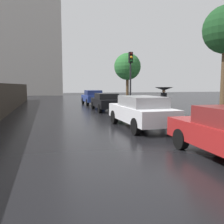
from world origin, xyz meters
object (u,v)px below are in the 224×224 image
Objects in this scene: pedestrian_with_umbrella_near at (164,92)px; street_tree_near at (127,67)px; car_white_mid_road at (141,111)px; car_blue_near_kerb at (93,97)px; traffic_light at (131,70)px; car_black_behind_camera at (106,102)px.

pedestrian_with_umbrella_near is 10.78m from street_tree_near.
car_white_mid_road is 0.85× the size of street_tree_near.
car_blue_near_kerb is 10.69m from pedestrian_with_umbrella_near.
car_black_behind_camera is at bearing 132.29° from traffic_light.
traffic_light is at bearing 73.80° from car_white_mid_road.
traffic_light is (1.72, 6.23, 2.25)m from car_white_mid_road.
street_tree_near reaches higher than pedestrian_with_umbrella_near.
car_blue_near_kerb is at bearing 87.57° from car_white_mid_road.
car_black_behind_camera is 2.56× the size of pedestrian_with_umbrella_near.
street_tree_near reaches higher than car_blue_near_kerb.
pedestrian_with_umbrella_near reaches higher than car_black_behind_camera.
pedestrian_with_umbrella_near is 0.32× the size of street_tree_near.
car_white_mid_road is 14.94m from street_tree_near.
car_blue_near_kerb is at bearing 99.75° from traffic_light.
pedestrian_with_umbrella_near is at bearing 49.27° from car_white_mid_road.
pedestrian_with_umbrella_near is (2.98, 3.55, 0.73)m from car_white_mid_road.
car_blue_near_kerb is at bearing 89.77° from car_black_behind_camera.
traffic_light reaches higher than car_white_mid_road.
pedestrian_with_umbrella_near is (2.58, -10.35, 0.76)m from car_blue_near_kerb.
pedestrian_with_umbrella_near is at bearing -76.81° from car_blue_near_kerb.
pedestrian_with_umbrella_near reaches higher than car_blue_near_kerb.
car_blue_near_kerb is 13.91m from car_white_mid_road.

